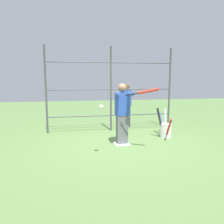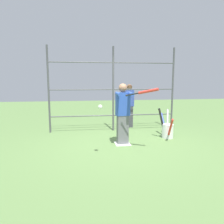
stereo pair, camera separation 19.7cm
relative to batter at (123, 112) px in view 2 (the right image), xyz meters
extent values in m
plane|color=#608447|center=(0.00, -0.02, -0.87)|extent=(24.00, 24.00, 0.00)
cube|color=white|center=(0.00, -0.02, -0.86)|extent=(0.40, 0.40, 0.02)
cylinder|color=#4C4C51|center=(-2.07, -1.62, 0.51)|extent=(0.06, 0.06, 2.76)
cylinder|color=#4C4C51|center=(0.00, -1.62, 0.51)|extent=(0.06, 0.06, 2.76)
cylinder|color=#4C4C51|center=(2.07, -1.62, 0.51)|extent=(0.06, 0.06, 2.76)
cylinder|color=#4C4C51|center=(0.00, -1.62, -0.35)|extent=(4.13, 0.04, 0.04)
cylinder|color=#4C4C51|center=(0.00, -1.62, 0.51)|extent=(4.13, 0.04, 0.04)
cylinder|color=#4C4C51|center=(0.00, -1.62, 1.38)|extent=(4.13, 0.04, 0.04)
cube|color=slate|center=(0.00, -0.02, -0.48)|extent=(0.30, 0.20, 0.77)
cube|color=#2D51B7|center=(0.00, -0.02, 0.21)|extent=(0.37, 0.23, 0.61)
sphere|color=#9E7051|center=(0.00, -0.02, 0.63)|extent=(0.22, 0.22, 0.22)
cylinder|color=#2D51B7|center=(-0.16, 0.19, 0.48)|extent=(0.09, 0.43, 0.09)
cylinder|color=#2D51B7|center=(0.16, 0.21, 0.48)|extent=(0.09, 0.43, 0.09)
sphere|color=black|center=(0.00, 0.41, 0.46)|extent=(0.05, 0.05, 0.05)
cylinder|color=black|center=(-0.13, 0.50, 0.50)|extent=(0.27, 0.21, 0.09)
cylinder|color=red|center=(-0.44, 0.72, 0.58)|extent=(0.43, 0.33, 0.16)
sphere|color=white|center=(0.68, 0.87, 0.26)|extent=(0.10, 0.10, 0.10)
cylinder|color=white|center=(-1.43, -0.42, -0.67)|extent=(0.33, 0.33, 0.40)
torus|color=white|center=(-1.43, -0.42, -0.46)|extent=(0.34, 0.34, 0.01)
cylinder|color=#B2B2B7|center=(-1.55, -0.72, -0.47)|extent=(0.26, 0.54, 0.76)
cylinder|color=black|center=(-1.27, -0.46, -0.41)|extent=(0.27, 0.11, 0.85)
cylinder|color=red|center=(-1.37, -0.11, -0.52)|extent=(0.16, 0.54, 0.65)
cylinder|color=#334CB2|center=(-1.43, -0.73, -0.52)|extent=(0.07, 0.54, 0.65)
cube|color=#3F3F47|center=(-0.64, -2.03, -0.49)|extent=(0.25, 0.16, 0.76)
cube|color=#334799|center=(-0.64, -2.03, 0.18)|extent=(0.32, 0.17, 0.57)
sphere|color=brown|center=(-0.64, -2.03, 0.57)|extent=(0.20, 0.20, 0.20)
camera|label=1|loc=(1.32, 5.48, 0.85)|focal=35.00mm
camera|label=2|loc=(1.12, 5.51, 0.85)|focal=35.00mm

